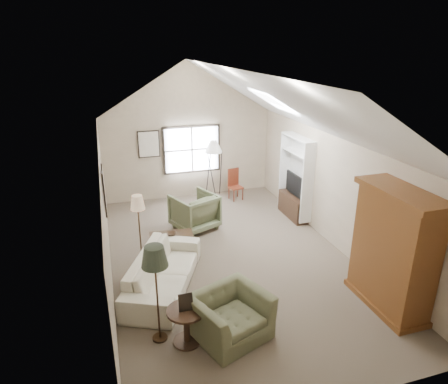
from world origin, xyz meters
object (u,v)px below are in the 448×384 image
object	(u,v)px
sofa	(164,271)
armchair_near	(230,316)
armoire	(394,250)
side_table	(187,326)
coffee_table	(172,245)
side_chair	(236,185)
armchair_far	(194,211)

from	to	relation	value
sofa	armchair_near	world-z (taller)	armchair_near
armoire	armchair_near	bearing A→B (deg)	178.91
sofa	side_table	xyz separation A→B (m)	(0.10, -1.60, -0.05)
sofa	side_table	size ratio (longest dim) A/B	3.99
armoire	side_table	distance (m)	3.71
coffee_table	armchair_near	bearing A→B (deg)	-81.41
sofa	side_chair	size ratio (longest dim) A/B	2.61
sofa	side_chair	bearing A→B (deg)	-10.33
armoire	armchair_far	world-z (taller)	armoire
side_table	side_chair	world-z (taller)	side_chair
armchair_near	side_table	distance (m)	0.70
sofa	coffee_table	world-z (taller)	sofa
side_table	side_chair	bearing A→B (deg)	64.11
armchair_far	armoire	bearing A→B (deg)	99.46
armchair_near	armchair_far	size ratio (longest dim) A/B	1.13
armchair_far	side_chair	xyz separation A→B (m)	(1.63, 1.56, 0.01)
armoire	armchair_far	distance (m)	4.86
armchair_near	sofa	bearing A→B (deg)	95.24
armoire	side_table	size ratio (longest dim) A/B	3.62
side_table	armchair_near	bearing A→B (deg)	-3.93
sofa	armchair_near	bearing A→B (deg)	-129.16
armchair_near	side_table	world-z (taller)	armchair_near
side_table	armchair_far	bearing A→B (deg)	75.10
coffee_table	armchair_far	bearing A→B (deg)	56.07
armoire	armchair_near	distance (m)	3.01
side_chair	armchair_near	bearing A→B (deg)	-121.22
armoire	armchair_far	bearing A→B (deg)	122.11
armchair_near	side_table	bearing A→B (deg)	155.42
armoire	side_table	world-z (taller)	armoire
side_table	coffee_table	bearing A→B (deg)	84.53
armoire	armchair_near	world-z (taller)	armoire
side_chair	armchair_far	bearing A→B (deg)	-147.82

